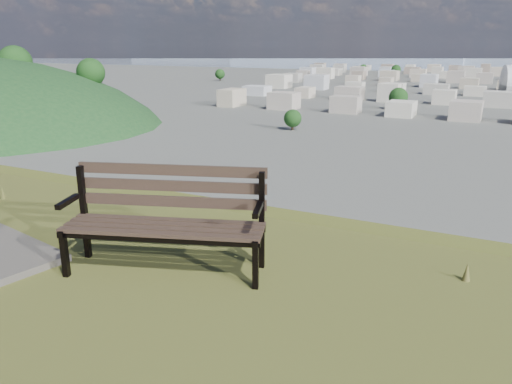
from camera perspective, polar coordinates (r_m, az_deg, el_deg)
The scene contains 5 objects.
park_bench at distance 4.98m, azimuth -10.20°, elevation -2.46°, with size 2.03×1.22×1.02m.
city_blocks at distance 396.74m, azimuth 26.78°, elevation 11.38°, with size 395.00×361.00×7.00m.
city_trees at distance 322.66m, azimuth 21.87°, elevation 11.39°, with size 406.52×387.20×9.98m.
bay_water at distance 901.99m, azimuth 27.21°, elevation 13.03°, with size 2400.00×700.00×0.12m, color #7F8FA1.
far_hills at distance 1405.94m, azimuth 24.95°, elevation 14.98°, with size 2050.00×340.00×60.00m.
Camera 1 is at (2.55, -1.58, 27.17)m, focal length 35.00 mm.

